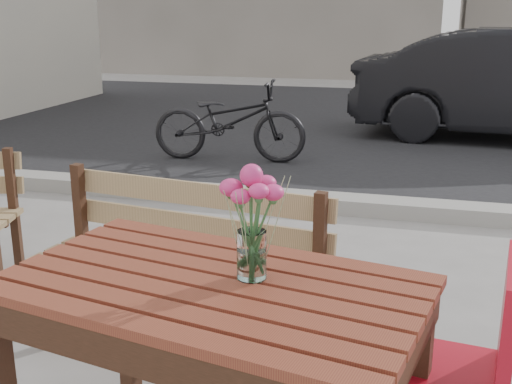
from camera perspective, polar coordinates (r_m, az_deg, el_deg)
street at (r=7.04m, az=8.10°, el=3.63°), size 30.00×8.12×0.12m
main_table at (r=1.95m, az=-3.92°, el=-11.24°), size 1.34×0.94×0.76m
main_bench at (r=2.87m, az=-6.51°, el=-4.96°), size 1.38×0.59×0.83m
red_chair at (r=2.13m, az=18.12°, el=-14.29°), size 0.46×0.46×0.83m
main_vase at (r=1.84m, az=-0.40°, el=-1.49°), size 0.19×0.19×0.34m
bicycle at (r=6.59m, az=-2.40°, el=6.34°), size 1.62×0.68×0.83m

